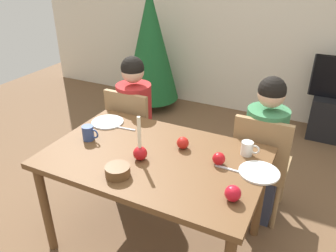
# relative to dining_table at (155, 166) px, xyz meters

# --- Properties ---
(ground_plane) EXTENTS (7.68, 7.68, 0.00)m
(ground_plane) POSITION_rel_dining_table_xyz_m (0.00, 0.00, -0.67)
(ground_plane) COLOR brown
(back_wall) EXTENTS (6.40, 0.10, 2.60)m
(back_wall) POSITION_rel_dining_table_xyz_m (0.00, 2.60, 0.63)
(back_wall) COLOR beige
(back_wall) RESTS_ON ground
(dining_table) EXTENTS (1.40, 0.90, 0.75)m
(dining_table) POSITION_rel_dining_table_xyz_m (0.00, 0.00, 0.00)
(dining_table) COLOR brown
(dining_table) RESTS_ON ground
(chair_left) EXTENTS (0.40, 0.40, 0.90)m
(chair_left) POSITION_rel_dining_table_xyz_m (-0.54, 0.61, -0.15)
(chair_left) COLOR #99754C
(chair_left) RESTS_ON ground
(chair_right) EXTENTS (0.40, 0.40, 0.90)m
(chair_right) POSITION_rel_dining_table_xyz_m (0.58, 0.61, -0.15)
(chair_right) COLOR #99754C
(chair_right) RESTS_ON ground
(person_left_child) EXTENTS (0.30, 0.30, 1.17)m
(person_left_child) POSITION_rel_dining_table_xyz_m (-0.54, 0.64, -0.10)
(person_left_child) COLOR #33384C
(person_left_child) RESTS_ON ground
(person_right_child) EXTENTS (0.30, 0.30, 1.17)m
(person_right_child) POSITION_rel_dining_table_xyz_m (0.58, 0.64, -0.10)
(person_right_child) COLOR #33384C
(person_right_child) RESTS_ON ground
(christmas_tree) EXTENTS (0.73, 0.73, 1.66)m
(christmas_tree) POSITION_rel_dining_table_xyz_m (-1.21, 2.14, 0.19)
(christmas_tree) COLOR brown
(christmas_tree) RESTS_ON ground
(candle_centerpiece) EXTENTS (0.09, 0.09, 0.30)m
(candle_centerpiece) POSITION_rel_dining_table_xyz_m (-0.06, -0.08, 0.15)
(candle_centerpiece) COLOR red
(candle_centerpiece) RESTS_ON dining_table
(plate_left) EXTENTS (0.24, 0.24, 0.01)m
(plate_left) POSITION_rel_dining_table_xyz_m (-0.54, 0.25, 0.09)
(plate_left) COLOR silver
(plate_left) RESTS_ON dining_table
(plate_right) EXTENTS (0.24, 0.24, 0.01)m
(plate_right) POSITION_rel_dining_table_xyz_m (0.65, 0.10, 0.09)
(plate_right) COLOR white
(plate_right) RESTS_ON dining_table
(mug_left) EXTENTS (0.13, 0.08, 0.10)m
(mug_left) POSITION_rel_dining_table_xyz_m (-0.50, -0.02, 0.14)
(mug_left) COLOR #33477F
(mug_left) RESTS_ON dining_table
(mug_right) EXTENTS (0.12, 0.08, 0.09)m
(mug_right) POSITION_rel_dining_table_xyz_m (0.53, 0.27, 0.13)
(mug_right) COLOR silver
(mug_right) RESTS_ON dining_table
(fork_left) EXTENTS (0.18, 0.03, 0.01)m
(fork_left) POSITION_rel_dining_table_xyz_m (-0.37, 0.22, 0.09)
(fork_left) COLOR silver
(fork_left) RESTS_ON dining_table
(fork_right) EXTENTS (0.18, 0.02, 0.01)m
(fork_right) POSITION_rel_dining_table_xyz_m (0.48, 0.06, 0.09)
(fork_right) COLOR silver
(fork_right) RESTS_ON dining_table
(bowl_walnuts) EXTENTS (0.15, 0.15, 0.06)m
(bowl_walnuts) POSITION_rel_dining_table_xyz_m (-0.09, -0.29, 0.12)
(bowl_walnuts) COLOR brown
(bowl_walnuts) RESTS_ON dining_table
(apple_near_candle) EXTENTS (0.08, 0.08, 0.08)m
(apple_near_candle) POSITION_rel_dining_table_xyz_m (0.13, 0.16, 0.12)
(apple_near_candle) COLOR red
(apple_near_candle) RESTS_ON dining_table
(apple_by_left_plate) EXTENTS (0.08, 0.08, 0.08)m
(apple_by_left_plate) POSITION_rel_dining_table_xyz_m (0.40, 0.09, 0.12)
(apple_by_left_plate) COLOR red
(apple_by_left_plate) RESTS_ON dining_table
(apple_by_right_mug) EXTENTS (0.09, 0.09, 0.09)m
(apple_by_right_mug) POSITION_rel_dining_table_xyz_m (0.58, -0.20, 0.13)
(apple_by_right_mug) COLOR red
(apple_by_right_mug) RESTS_ON dining_table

